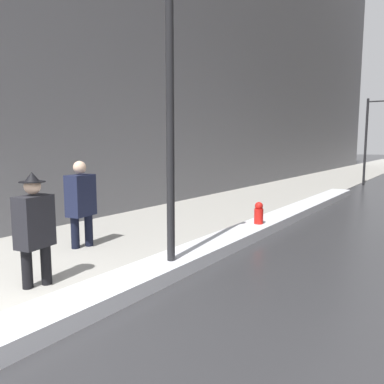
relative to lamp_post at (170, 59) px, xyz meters
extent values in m
plane|color=#2D2D30|center=(-0.26, -2.48, -3.16)|extent=(160.00, 160.00, 0.00)
cube|color=#9E9B93|center=(-2.26, 12.52, -3.16)|extent=(4.00, 80.00, 0.01)
cube|color=silver|center=(-0.06, 3.68, -3.06)|extent=(0.68, 14.74, 0.21)
cube|color=slate|center=(-7.26, 17.52, 5.01)|extent=(6.00, 36.00, 16.34)
cylinder|color=black|center=(0.00, 0.00, -0.61)|extent=(0.12, 0.12, 5.11)
cylinder|color=black|center=(-0.01, 15.29, -1.10)|extent=(0.11, 0.11, 4.13)
cylinder|color=black|center=(0.54, 15.34, 0.81)|extent=(1.10, 0.17, 0.07)
cylinder|color=black|center=(-1.15, -1.36, -2.76)|extent=(0.14, 0.14, 0.81)
cylinder|color=black|center=(-1.23, -1.59, -2.76)|extent=(0.14, 0.14, 0.81)
cube|color=black|center=(-1.19, -1.48, -2.24)|extent=(0.37, 0.53, 0.71)
sphere|color=beige|center=(-1.19, -1.48, -1.76)|extent=(0.22, 0.22, 0.22)
cylinder|color=black|center=(-1.19, -1.48, -1.70)|extent=(0.34, 0.34, 0.01)
cone|color=black|center=(-1.19, -1.48, -1.64)|extent=(0.21, 0.21, 0.13)
cylinder|color=black|center=(-2.25, 0.32, -2.72)|extent=(0.16, 0.16, 0.89)
cylinder|color=black|center=(-2.33, 0.06, -2.72)|extent=(0.16, 0.16, 0.89)
cube|color=#191E38|center=(-2.29, 0.19, -2.15)|extent=(0.40, 0.58, 0.78)
sphere|color=beige|center=(-2.29, 0.19, -1.63)|extent=(0.24, 0.24, 0.24)
cylinder|color=red|center=(-0.02, 3.20, -2.89)|extent=(0.20, 0.20, 0.55)
sphere|color=red|center=(-0.02, 3.20, -2.55)|extent=(0.18, 0.18, 0.18)
camera|label=1|loc=(3.39, -4.35, -1.21)|focal=35.00mm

